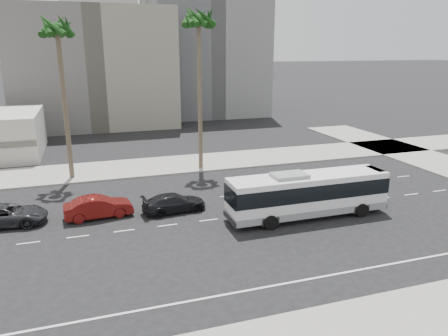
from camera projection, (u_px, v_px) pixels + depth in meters
name	position (u px, v px, depth m)	size (l,w,h in m)	color
ground	(284.00, 211.00, 32.34)	(700.00, 700.00, 0.00)	black
sidewalk_north	(222.00, 161.00, 46.49)	(120.00, 7.00, 0.15)	gray
sidewalk_south	(442.00, 336.00, 18.15)	(120.00, 7.00, 0.15)	gray
midrise_beige_west	(94.00, 68.00, 67.44)	(24.00, 18.00, 18.00)	slate
midrise_gray_center	(203.00, 43.00, 78.72)	(20.00, 20.00, 26.00)	#5B5B5E
civic_tower	(97.00, 1.00, 249.69)	(42.00, 42.00, 129.00)	beige
highrise_right	(183.00, 7.00, 246.51)	(26.00, 26.00, 70.00)	slate
highrise_far	(210.00, 20.00, 282.78)	(22.00, 22.00, 60.00)	slate
city_bus	(308.00, 193.00, 30.75)	(12.00, 2.94, 3.45)	silver
car_a	(174.00, 203.00, 32.02)	(4.85, 1.97, 1.41)	black
car_b	(98.00, 207.00, 30.88)	(4.87, 1.70, 1.60)	#5F0F0D
car_c	(6.00, 215.00, 29.51)	(5.42, 2.50, 1.51)	#26262A
palm_near	(199.00, 23.00, 39.89)	(4.68, 4.68, 15.78)	brown
palm_mid	(57.00, 32.00, 36.68)	(4.79, 4.79, 14.81)	brown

